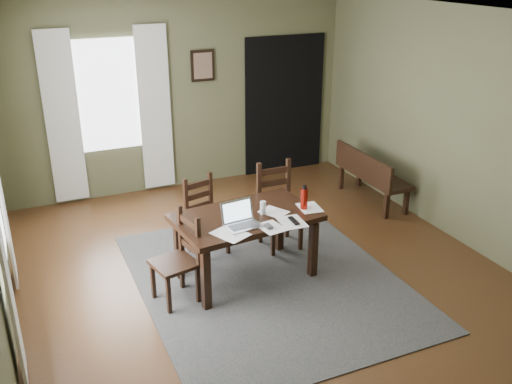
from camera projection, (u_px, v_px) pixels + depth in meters
name	position (u px, v px, depth m)	size (l,w,h in m)	color
ground	(267.00, 280.00, 6.06)	(5.00, 6.00, 0.01)	#492C16
room_shell	(269.00, 115.00, 5.37)	(5.02, 6.02, 2.71)	brown
rug	(267.00, 279.00, 6.06)	(2.60, 3.20, 0.01)	#3D3D3D
dining_table	(246.00, 223.00, 5.88)	(1.53, 1.01, 0.72)	black
chair_end	(179.00, 259.00, 5.56)	(0.48, 0.48, 0.92)	black
chair_back_left	(205.00, 217.00, 6.48)	(0.48, 0.48, 0.90)	black
chair_back_right	(279.00, 207.00, 6.61)	(0.44, 0.44, 1.00)	black
bench	(370.00, 172.00, 7.81)	(0.42, 1.30, 0.73)	black
laptop	(240.00, 219.00, 5.61)	(0.37, 0.31, 0.23)	#B7B7BC
computer_mouse	(269.00, 227.00, 5.56)	(0.05, 0.09, 0.03)	#3F3F42
tv_remote	(294.00, 221.00, 5.69)	(0.05, 0.19, 0.02)	black
drinking_glass	(263.00, 208.00, 5.85)	(0.06, 0.06, 0.14)	silver
water_bottle	(304.00, 198.00, 5.94)	(0.09, 0.09, 0.26)	#9C150C
paper_a	(230.00, 234.00, 5.44)	(0.26, 0.33, 0.00)	white
paper_b	(292.00, 222.00, 5.68)	(0.24, 0.31, 0.00)	white
paper_c	(274.00, 212.00, 5.91)	(0.21, 0.28, 0.00)	white
paper_d	(309.00, 208.00, 6.01)	(0.22, 0.29, 0.00)	white
paper_e	(271.00, 227.00, 5.57)	(0.22, 0.28, 0.00)	white
window_back	(108.00, 95.00, 7.64)	(1.00, 0.01, 1.50)	white
curtain_left_near	(2.00, 250.00, 4.17)	(0.03, 0.48, 2.30)	silver
curtain_back_left	(62.00, 119.00, 7.48)	(0.44, 0.03, 2.30)	silver
curtain_back_right	(155.00, 109.00, 7.94)	(0.44, 0.03, 2.30)	silver
framed_picture	(203.00, 66.00, 8.02)	(0.34, 0.03, 0.44)	black
doorway_back	(284.00, 105.00, 8.78)	(1.30, 0.03, 2.10)	black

